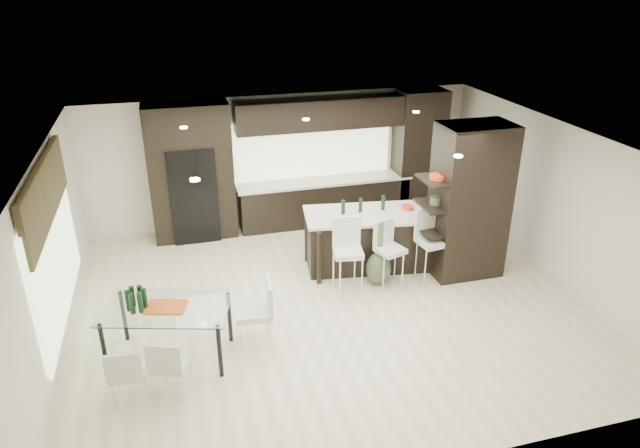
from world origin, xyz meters
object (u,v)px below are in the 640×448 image
object	(u,v)px
stool_mid	(390,261)
chair_end	(254,316)
dining_table	(169,332)
chair_far	(128,375)
bench	(383,251)
floor_vase	(379,253)
stool_right	(431,254)
kitchen_island	(373,239)
stool_left	(348,265)
chair_near	(171,367)

from	to	relation	value
stool_mid	chair_end	world-z (taller)	stool_mid
dining_table	chair_far	distance (m)	0.93
bench	floor_vase	size ratio (longest dim) A/B	1.06
stool_right	dining_table	distance (m)	4.52
kitchen_island	stool_left	size ratio (longest dim) A/B	2.32
stool_left	stool_mid	distance (m)	0.75
stool_left	chair_far	bearing A→B (deg)	-143.38
stool_right	chair_near	size ratio (longest dim) A/B	1.27
stool_mid	chair_near	xyz separation A→B (m)	(-3.66, -1.80, -0.06)
floor_vase	dining_table	xyz separation A→B (m)	(-3.51, -1.15, -0.18)
chair_near	chair_far	size ratio (longest dim) A/B	1.04
floor_vase	kitchen_island	bearing A→B (deg)	78.65
stool_right	chair_near	xyz separation A→B (m)	(-4.41, -1.77, -0.11)
stool_right	chair_end	world-z (taller)	stool_right
floor_vase	dining_table	size ratio (longest dim) A/B	0.69
dining_table	kitchen_island	bearing A→B (deg)	43.21
stool_right	chair_end	size ratio (longest dim) A/B	1.10
stool_left	stool_right	distance (m)	1.50
floor_vase	chair_far	size ratio (longest dim) A/B	1.49
dining_table	bench	bearing A→B (deg)	41.90
dining_table	stool_left	bearing A→B (deg)	35.22
stool_mid	bench	world-z (taller)	stool_mid
bench	dining_table	distance (m)	4.28
kitchen_island	dining_table	xyz separation A→B (m)	(-3.66, -1.85, -0.10)
bench	kitchen_island	bearing A→B (deg)	179.71
stool_right	floor_vase	xyz separation A→B (m)	(-0.89, 0.15, 0.06)
stool_mid	floor_vase	world-z (taller)	floor_vase
chair_near	floor_vase	bearing A→B (deg)	49.57
floor_vase	dining_table	bearing A→B (deg)	-161.92
kitchen_island	chair_near	xyz separation A→B (m)	(-3.66, -2.63, -0.10)
bench	chair_end	size ratio (longest dim) A/B	1.32
stool_left	stool_mid	xyz separation A→B (m)	(0.75, 0.02, -0.05)
bench	floor_vase	xyz separation A→B (m)	(-0.35, -0.70, 0.35)
stool_right	stool_mid	bearing A→B (deg)	170.73
chair_end	chair_far	bearing A→B (deg)	120.46
bench	chair_far	world-z (taller)	chair_far
floor_vase	chair_end	xyz separation A→B (m)	(-2.33, -1.15, -0.11)
stool_left	chair_near	bearing A→B (deg)	-139.18
stool_mid	bench	size ratio (longest dim) A/B	0.76
dining_table	chair_near	distance (m)	0.78
floor_vase	chair_near	distance (m)	4.01
chair_near	chair_far	bearing A→B (deg)	-160.05
dining_table	chair_end	bearing A→B (deg)	16.33
dining_table	chair_end	world-z (taller)	chair_end
stool_right	floor_vase	size ratio (longest dim) A/B	0.89
bench	chair_near	size ratio (longest dim) A/B	1.52
chair_end	stool_right	bearing A→B (deg)	-66.57
bench	stool_right	bearing A→B (deg)	-55.63
bench	floor_vase	world-z (taller)	floor_vase
stool_mid	floor_vase	bearing A→B (deg)	118.44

